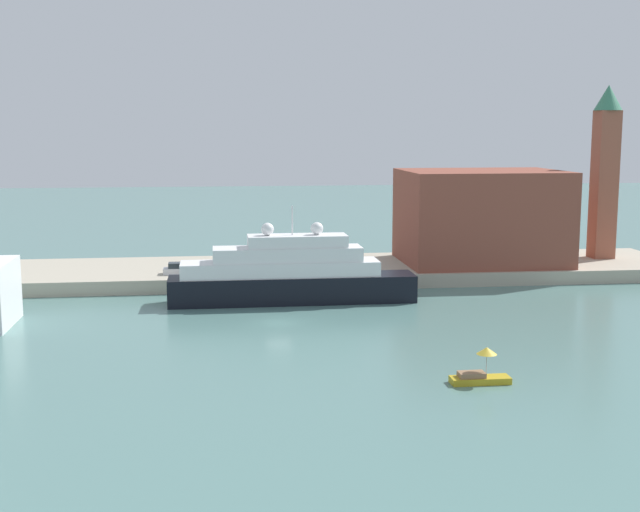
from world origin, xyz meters
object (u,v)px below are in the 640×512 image
at_px(parked_car, 180,269).
at_px(mooring_bollard, 304,272).
at_px(small_motorboat, 480,372).
at_px(harbor_building, 481,217).
at_px(large_yacht, 289,275).
at_px(person_figure, 229,269).
at_px(bell_tower, 605,166).

height_order(parked_car, mooring_bollard, parked_car).
xyz_separation_m(parked_car, mooring_bollard, (14.92, -2.59, -0.25)).
bearing_deg(parked_car, mooring_bollard, -9.85).
bearing_deg(small_motorboat, harbor_building, 72.25).
relative_size(large_yacht, person_figure, 16.52).
bearing_deg(bell_tower, small_motorboat, -124.07).
xyz_separation_m(large_yacht, mooring_bollard, (2.42, 7.82, -1.01)).
relative_size(large_yacht, parked_car, 6.51).
relative_size(small_motorboat, bell_tower, 0.20).
relative_size(small_motorboat, harbor_building, 0.22).
height_order(bell_tower, person_figure, bell_tower).
height_order(small_motorboat, bell_tower, bell_tower).
bearing_deg(bell_tower, parked_car, -174.07).
height_order(small_motorboat, mooring_bollard, small_motorboat).
xyz_separation_m(large_yacht, parked_car, (-12.51, 10.41, -0.77)).
bearing_deg(mooring_bollard, bell_tower, 11.44).
distance_m(small_motorboat, bell_tower, 59.66).
bearing_deg(small_motorboat, parked_car, 119.98).
relative_size(parked_car, person_figure, 2.54).
bearing_deg(small_motorboat, mooring_bollard, 103.40).
height_order(large_yacht, small_motorboat, large_yacht).
bearing_deg(bell_tower, large_yacht, -159.82).
height_order(parked_car, person_figure, person_figure).
relative_size(bell_tower, mooring_bollard, 33.21).
height_order(harbor_building, person_figure, harbor_building).
height_order(large_yacht, person_figure, large_yacht).
bearing_deg(parked_car, harbor_building, 6.07).
distance_m(small_motorboat, mooring_bollard, 40.77).
bearing_deg(parked_car, person_figure, -19.19).
bearing_deg(small_motorboat, person_figure, 114.68).
xyz_separation_m(harbor_building, bell_tower, (17.70, 1.74, 6.51)).
relative_size(harbor_building, parked_car, 4.87).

